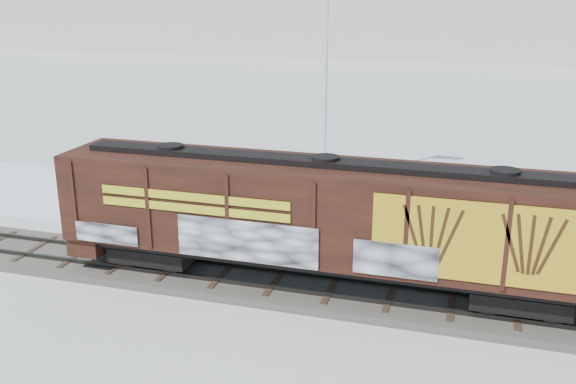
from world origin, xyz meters
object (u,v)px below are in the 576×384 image
(flagpole, at_px, (328,106))
(car_dark, at_px, (353,202))
(car_white, at_px, (302,203))
(hopper_railcar, at_px, (325,216))
(car_silver, at_px, (206,203))

(flagpole, relative_size, car_dark, 2.40)
(car_white, xyz_separation_m, car_dark, (2.21, 0.75, 0.02))
(flagpole, bearing_deg, car_white, -88.08)
(hopper_railcar, height_order, car_white, hopper_railcar)
(car_dark, bearing_deg, car_silver, 93.28)
(flagpole, relative_size, car_silver, 2.67)
(flagpole, relative_size, car_white, 2.80)
(car_silver, relative_size, car_dark, 0.90)
(flagpole, height_order, car_white, flagpole)
(hopper_railcar, bearing_deg, car_dark, 94.02)
(flagpole, distance_m, car_silver, 8.80)
(car_white, bearing_deg, flagpole, 22.49)
(hopper_railcar, distance_m, flagpole, 13.34)
(car_white, height_order, car_dark, car_dark)
(hopper_railcar, xyz_separation_m, car_dark, (-0.56, 7.98, -2.16))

